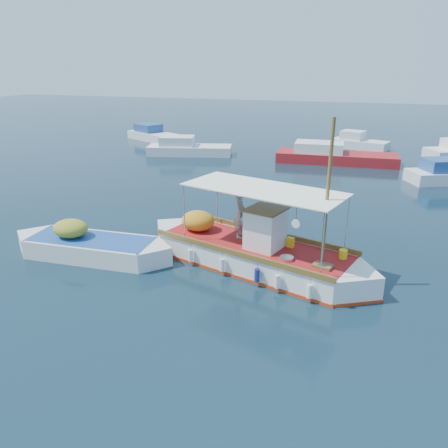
% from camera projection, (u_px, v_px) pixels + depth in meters
% --- Properties ---
extents(ground, '(160.00, 160.00, 0.00)m').
position_uv_depth(ground, '(241.00, 257.00, 18.11)').
color(ground, black).
rests_on(ground, ground).
extents(fishing_caique, '(9.68, 4.74, 6.16)m').
position_uv_depth(fishing_caique, '(252.00, 252.00, 17.18)').
color(fishing_caique, white).
rests_on(fishing_caique, ground).
extents(dinghy, '(7.15, 2.24, 1.75)m').
position_uv_depth(dinghy, '(90.00, 248.00, 18.05)').
color(dinghy, white).
rests_on(dinghy, ground).
extents(bg_boat_nw, '(7.60, 4.08, 1.80)m').
position_uv_depth(bg_boat_nw, '(187.00, 149.00, 38.12)').
color(bg_boat_nw, silver).
rests_on(bg_boat_nw, ground).
extents(bg_boat_n, '(9.56, 3.26, 1.80)m').
position_uv_depth(bg_boat_n, '(333.00, 156.00, 35.11)').
color(bg_boat_n, maroon).
rests_on(bg_boat_n, ground).
extents(bg_boat_far_w, '(6.76, 5.02, 1.80)m').
position_uv_depth(bg_boat_far_w, '(153.00, 135.00, 45.40)').
color(bg_boat_far_w, silver).
rests_on(bg_boat_far_w, ground).
extents(bg_boat_far_n, '(5.43, 3.49, 1.80)m').
position_uv_depth(bg_boat_far_n, '(358.00, 143.00, 40.93)').
color(bg_boat_far_n, silver).
rests_on(bg_boat_far_n, ground).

